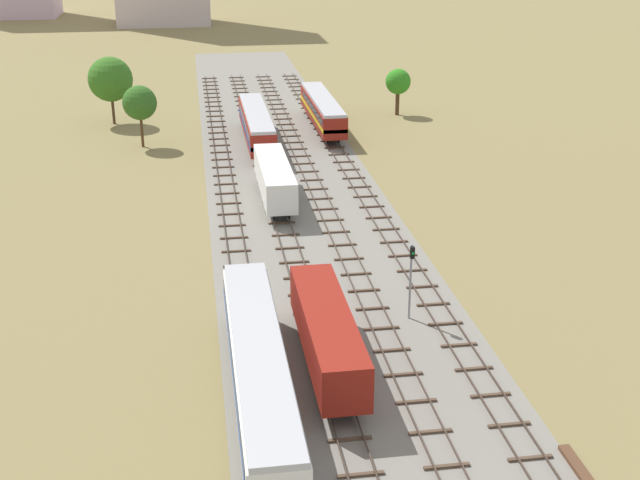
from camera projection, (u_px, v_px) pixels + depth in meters
ground_plane at (297, 199)px, 80.78m from camera, size 480.00×480.00×0.00m
ballast_bed at (297, 199)px, 80.78m from camera, size 17.29×176.00×0.01m
track_far_left at (228, 198)px, 80.71m from camera, size 2.40×126.00×0.29m
track_left at (273, 195)px, 81.33m from camera, size 2.40×126.00×0.29m
track_centre_left at (318, 193)px, 81.96m from camera, size 2.40×126.00×0.29m
track_centre at (362, 191)px, 82.58m from camera, size 2.40×126.00×0.29m
passenger_coach_far_left_nearest at (259, 366)px, 46.30m from camera, size 2.96×22.00×3.80m
freight_boxcar_left_near at (327, 332)px, 50.30m from camera, size 2.87×14.00×3.60m
freight_boxcar_left_mid at (275, 177)px, 79.08m from camera, size 2.87×14.00×3.60m
diesel_railcar_left_midfar at (256, 123)px, 98.22m from camera, size 2.96×20.50×3.80m
diesel_railcar_centre_far at (322, 109)px, 105.21m from camera, size 2.96×20.50×3.80m
signal_post_nearest at (411, 272)px, 56.04m from camera, size 0.28×0.47×5.46m
lineside_tree_0 at (140, 103)px, 96.39m from camera, size 3.99×3.99×7.24m
lineside_tree_1 at (110, 79)px, 106.56m from camera, size 5.69×5.69×8.67m
lineside_tree_2 at (398, 82)px, 111.75m from camera, size 3.40×3.40×6.24m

